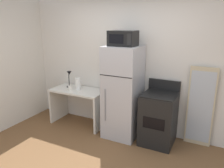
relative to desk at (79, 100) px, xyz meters
name	(u,v)px	position (x,y,z in m)	size (l,w,h in m)	color
wall_back_white	(129,65)	(0.98, 0.36, 0.78)	(5.00, 0.10, 2.60)	silver
desk	(79,100)	(0.00, 0.00, 0.00)	(1.13, 0.57, 0.75)	silver
desk_lamp	(69,76)	(-0.26, 0.06, 0.47)	(0.14, 0.12, 0.35)	black
paper_towel_roll	(78,84)	(-0.01, 0.02, 0.35)	(0.11, 0.11, 0.24)	white
coffee_mug	(70,88)	(-0.12, -0.11, 0.28)	(0.08, 0.08, 0.10)	white
refrigerator	(123,92)	(1.02, -0.03, 0.33)	(0.61, 0.66, 1.70)	#B7B7BC
microwave	(123,38)	(1.02, -0.05, 1.31)	(0.46, 0.35, 0.26)	black
oven_range	(158,118)	(1.70, -0.01, -0.05)	(0.57, 0.61, 1.10)	black
leaning_mirror	(200,107)	(2.35, 0.24, 0.18)	(0.44, 0.03, 1.40)	#C6B793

